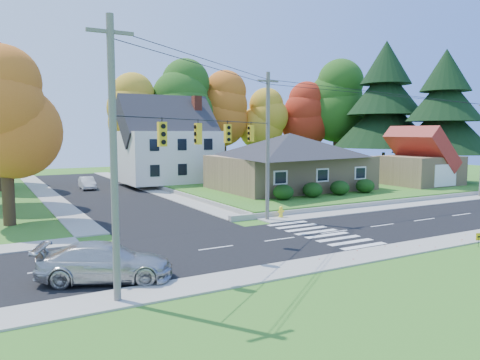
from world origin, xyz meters
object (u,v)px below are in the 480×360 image
at_px(ranch_house, 290,160).
at_px(fire_hydrant, 281,212).
at_px(silver_sedan, 105,262).
at_px(white_car, 87,183).

height_order(ranch_house, fire_hydrant, ranch_house).
height_order(silver_sedan, fire_hydrant, silver_sedan).
height_order(ranch_house, silver_sedan, ranch_house).
relative_size(ranch_house, fire_hydrant, 17.00).
height_order(ranch_house, white_car, ranch_house).
xyz_separation_m(silver_sedan, white_car, (5.60, 31.72, -0.14)).
bearing_deg(ranch_house, white_car, 141.92).
relative_size(white_car, fire_hydrant, 4.50).
relative_size(ranch_house, silver_sedan, 2.71).
distance_m(white_car, fire_hydrant, 25.16).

